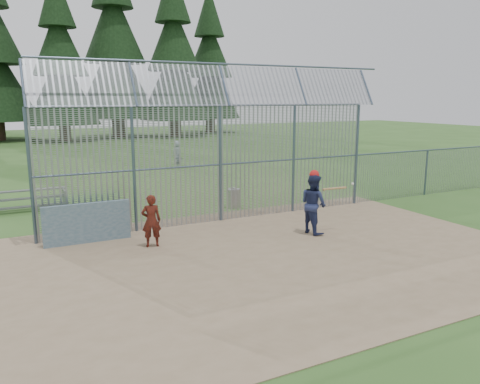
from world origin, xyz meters
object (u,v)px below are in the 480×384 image
batter (313,204)px  bleacher (26,200)px  onlooker (151,221)px  dugout_wall (87,223)px  trash_can (234,198)px

batter → bleacher: (-8.00, 7.61, -0.56)m
onlooker → bleacher: 7.32m
dugout_wall → bleacher: (-1.44, 5.46, -0.21)m
dugout_wall → onlooker: (1.59, -1.20, 0.16)m
dugout_wall → bleacher: dugout_wall is taller
onlooker → batter: bearing=-179.5°
trash_can → bleacher: bearing=156.2°
trash_can → bleacher: (-7.33, 3.24, 0.03)m
dugout_wall → trash_can: 6.30m
batter → bleacher: size_ratio=0.63×
dugout_wall → onlooker: bearing=-36.9°
batter → onlooker: (-4.97, 0.96, -0.18)m
onlooker → bleacher: bearing=-54.1°
trash_can → bleacher: 8.02m
onlooker → bleacher: (-3.03, 6.65, -0.37)m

